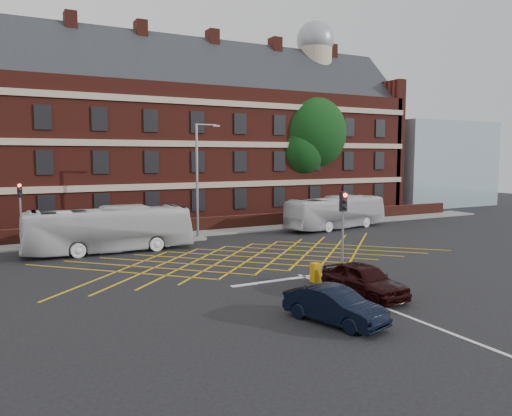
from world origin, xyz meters
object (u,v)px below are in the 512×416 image
traffic_light_near (343,243)px  car_maroon (364,280)px  utility_cabinet (316,273)px  traffic_light_far (21,222)px  bus_right (336,212)px  deciduous_tree (307,139)px  bus_left (109,229)px  street_lamp (198,201)px  car_navy (335,306)px

traffic_light_near → car_maroon: bearing=-109.8°
utility_cabinet → traffic_light_far: bearing=126.8°
traffic_light_near → utility_cabinet: bearing=175.5°
bus_right → deciduous_tree: (2.92, 8.77, 6.36)m
traffic_light_near → deciduous_tree: bearing=60.2°
bus_left → traffic_light_far: (-4.77, 3.66, 0.34)m
bus_right → traffic_light_near: (-10.06, -13.88, 0.42)m
bus_left → deciduous_tree: deciduous_tree is taller
bus_right → street_lamp: size_ratio=1.17×
street_lamp → car_navy: bearing=-96.8°
bus_right → deciduous_tree: size_ratio=0.80×
bus_right → utility_cabinet: bearing=131.2°
car_navy → utility_cabinet: bearing=45.5°
car_maroon → deciduous_tree: deciduous_tree is taller
street_lamp → utility_cabinet: (0.48, -13.97, -2.32)m
bus_right → traffic_light_far: 23.53m
deciduous_tree → street_lamp: 17.92m
traffic_light_far → deciduous_tree: bearing=14.2°
bus_left → car_maroon: 16.98m
traffic_light_near → bus_right: bearing=54.1°
deciduous_tree → traffic_light_near: deciduous_tree is taller
car_maroon → traffic_light_far: 22.55m
traffic_light_near → traffic_light_far: same height
bus_right → traffic_light_near: bearing=135.2°
car_navy → traffic_light_far: size_ratio=0.91×
deciduous_tree → street_lamp: bearing=-150.2°
traffic_light_far → street_lamp: (11.41, -1.90, 1.02)m
traffic_light_near → utility_cabinet: 1.98m
bus_left → utility_cabinet: (7.12, -12.20, -0.97)m
car_navy → traffic_light_far: (-9.13, 21.04, 1.12)m
street_lamp → utility_cabinet: street_lamp is taller
car_navy → traffic_light_far: traffic_light_far is taller
car_navy → bus_right: bearing=36.5°
bus_left → street_lamp: 7.00m
bus_left → car_navy: size_ratio=2.64×
bus_left → bus_right: 18.73m
bus_left → traffic_light_near: 15.03m
bus_left → utility_cabinet: bearing=-148.1°
traffic_light_near → street_lamp: street_lamp is taller
traffic_light_near → street_lamp: (-1.96, 14.09, 1.02)m
traffic_light_far → utility_cabinet: traffic_light_far is taller
bus_left → deciduous_tree: bearing=-62.8°
bus_right → car_maroon: 20.09m
street_lamp → traffic_light_far: bearing=170.6°
bus_left → bus_right: size_ratio=1.06×
car_navy → deciduous_tree: bearing=41.7°
deciduous_tree → street_lamp: size_ratio=1.47×
traffic_light_far → utility_cabinet: (11.89, -15.87, -1.31)m
deciduous_tree → utility_cabinet: bearing=-122.7°
traffic_light_near → utility_cabinet: size_ratio=4.69×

